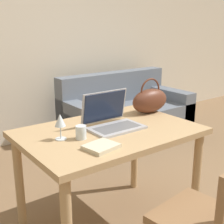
{
  "coord_description": "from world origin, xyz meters",
  "views": [
    {
      "loc": [
        -1.32,
        -1.05,
        1.46
      ],
      "look_at": [
        -0.12,
        0.56,
        0.88
      ],
      "focal_mm": 50.0,
      "sensor_mm": 36.0,
      "label": 1
    }
  ],
  "objects_px": {
    "couch": "(126,115)",
    "drinking_glass": "(81,132)",
    "laptop": "(111,118)",
    "chair": "(213,218)",
    "wine_glass": "(60,122)",
    "handbag": "(150,100)"
  },
  "relations": [
    {
      "from": "laptop",
      "to": "wine_glass",
      "type": "height_order",
      "value": "laptop"
    },
    {
      "from": "drinking_glass",
      "to": "couch",
      "type": "bearing_deg",
      "value": 43.18
    },
    {
      "from": "laptop",
      "to": "drinking_glass",
      "type": "xyz_separation_m",
      "value": [
        -0.29,
        -0.08,
        -0.02
      ]
    },
    {
      "from": "drinking_glass",
      "to": "handbag",
      "type": "xyz_separation_m",
      "value": [
        0.75,
        0.18,
        0.06
      ]
    },
    {
      "from": "wine_glass",
      "to": "handbag",
      "type": "distance_m",
      "value": 0.86
    },
    {
      "from": "laptop",
      "to": "wine_glass",
      "type": "relative_size",
      "value": 2.22
    },
    {
      "from": "drinking_glass",
      "to": "wine_glass",
      "type": "distance_m",
      "value": 0.14
    },
    {
      "from": "drinking_glass",
      "to": "wine_glass",
      "type": "bearing_deg",
      "value": 147.0
    },
    {
      "from": "chair",
      "to": "laptop",
      "type": "relative_size",
      "value": 2.28
    },
    {
      "from": "chair",
      "to": "couch",
      "type": "relative_size",
      "value": 0.5
    },
    {
      "from": "couch",
      "to": "laptop",
      "type": "xyz_separation_m",
      "value": [
        -1.28,
        -1.39,
        0.54
      ]
    },
    {
      "from": "chair",
      "to": "drinking_glass",
      "type": "bearing_deg",
      "value": 107.38
    },
    {
      "from": "couch",
      "to": "wine_glass",
      "type": "xyz_separation_m",
      "value": [
        -1.67,
        -1.4,
        0.59
      ]
    },
    {
      "from": "wine_glass",
      "to": "laptop",
      "type": "bearing_deg",
      "value": 1.55
    },
    {
      "from": "chair",
      "to": "laptop",
      "type": "xyz_separation_m",
      "value": [
        -0.05,
        0.83,
        0.35
      ]
    },
    {
      "from": "couch",
      "to": "chair",
      "type": "bearing_deg",
      "value": -118.91
    },
    {
      "from": "chair",
      "to": "handbag",
      "type": "height_order",
      "value": "handbag"
    },
    {
      "from": "wine_glass",
      "to": "chair",
      "type": "bearing_deg",
      "value": -61.74
    },
    {
      "from": "couch",
      "to": "drinking_glass",
      "type": "height_order",
      "value": "drinking_glass"
    },
    {
      "from": "chair",
      "to": "drinking_glass",
      "type": "height_order",
      "value": "drinking_glass"
    },
    {
      "from": "wine_glass",
      "to": "handbag",
      "type": "xyz_separation_m",
      "value": [
        0.86,
        0.11,
        -0.01
      ]
    },
    {
      "from": "laptop",
      "to": "handbag",
      "type": "relative_size",
      "value": 1.07
    }
  ]
}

